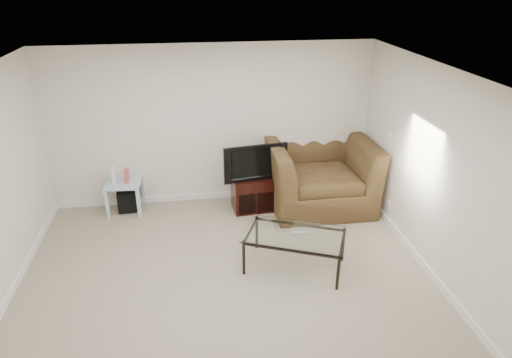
{
  "coord_description": "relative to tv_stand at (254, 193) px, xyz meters",
  "views": [
    {
      "loc": [
        -0.31,
        -4.28,
        3.45
      ],
      "look_at": [
        0.5,
        1.2,
        0.9
      ],
      "focal_mm": 32.0,
      "sensor_mm": 36.0,
      "label": 1
    }
  ],
  "objects": [
    {
      "name": "floor",
      "position": [
        -0.59,
        -2.05,
        -0.27
      ],
      "size": [
        5.0,
        5.0,
        0.0
      ],
      "primitive_type": "plane",
      "color": "tan",
      "rests_on": "ground"
    },
    {
      "name": "ceiling",
      "position": [
        -0.59,
        -2.05,
        2.23
      ],
      "size": [
        5.0,
        5.0,
        0.0
      ],
      "primitive_type": "plane",
      "color": "white",
      "rests_on": "ground"
    },
    {
      "name": "wall_back",
      "position": [
        -0.59,
        0.45,
        0.98
      ],
      "size": [
        5.0,
        0.02,
        2.5
      ],
      "primitive_type": "cube",
      "color": "silver",
      "rests_on": "ground"
    },
    {
      "name": "wall_right",
      "position": [
        1.91,
        -2.05,
        0.98
      ],
      "size": [
        0.02,
        5.0,
        2.5
      ],
      "primitive_type": "cube",
      "color": "silver",
      "rests_on": "ground"
    },
    {
      "name": "plate_back",
      "position": [
        -1.99,
        0.44,
        0.98
      ],
      "size": [
        0.12,
        0.02,
        0.12
      ],
      "primitive_type": "cube",
      "color": "white",
      "rests_on": "wall_back"
    },
    {
      "name": "plate_right_switch",
      "position": [
        1.9,
        -0.45,
        0.98
      ],
      "size": [
        0.02,
        0.09,
        0.13
      ],
      "primitive_type": "cube",
      "color": "white",
      "rests_on": "wall_right"
    },
    {
      "name": "plate_right_outlet",
      "position": [
        1.9,
        -0.75,
        0.03
      ],
      "size": [
        0.02,
        0.08,
        0.12
      ],
      "primitive_type": "cube",
      "color": "white",
      "rests_on": "wall_right"
    },
    {
      "name": "tv_stand",
      "position": [
        0.0,
        0.0,
        0.0
      ],
      "size": [
        0.68,
        0.5,
        0.54
      ],
      "primitive_type": null,
      "rotation": [
        0.0,
        0.0,
        0.08
      ],
      "color": "black",
      "rests_on": "floor"
    },
    {
      "name": "dvd_player",
      "position": [
        0.0,
        -0.04,
        0.18
      ],
      "size": [
        0.35,
        0.26,
        0.05
      ],
      "primitive_type": "cube",
      "rotation": [
        0.0,
        0.0,
        0.08
      ],
      "color": "black",
      "rests_on": "tv_stand"
    },
    {
      "name": "television",
      "position": [
        0.0,
        -0.03,
        0.55
      ],
      "size": [
        0.93,
        0.31,
        0.57
      ],
      "primitive_type": "imported",
      "rotation": [
        0.0,
        0.0,
        0.15
      ],
      "color": "black",
      "rests_on": "tv_stand"
    },
    {
      "name": "side_table",
      "position": [
        -1.98,
        0.23,
        -0.02
      ],
      "size": [
        0.55,
        0.55,
        0.5
      ],
      "primitive_type": null,
      "rotation": [
        0.0,
        0.0,
        -0.06
      ],
      "color": "silver",
      "rests_on": "floor"
    },
    {
      "name": "subwoofer",
      "position": [
        -1.95,
        0.25,
        -0.09
      ],
      "size": [
        0.36,
        0.36,
        0.32
      ],
      "primitive_type": "cube",
      "rotation": [
        0.0,
        0.0,
        0.11
      ],
      "color": "black",
      "rests_on": "floor"
    },
    {
      "name": "game_console",
      "position": [
        -2.11,
        0.22,
        0.34
      ],
      "size": [
        0.06,
        0.17,
        0.23
      ],
      "primitive_type": "cube",
      "rotation": [
        0.0,
        0.0,
        -0.03
      ],
      "color": "white",
      "rests_on": "side_table"
    },
    {
      "name": "game_case",
      "position": [
        -1.92,
        0.21,
        0.33
      ],
      "size": [
        0.06,
        0.15,
        0.2
      ],
      "primitive_type": "cube",
      "rotation": [
        0.0,
        0.0,
        -0.07
      ],
      "color": "#CC4C4C",
      "rests_on": "side_table"
    },
    {
      "name": "recliner",
      "position": [
        1.05,
        0.0,
        0.44
      ],
      "size": [
        1.63,
        1.06,
        1.42
      ],
      "primitive_type": "imported",
      "rotation": [
        0.0,
        0.0,
        0.0
      ],
      "color": "#4E391C",
      "rests_on": "floor"
    },
    {
      "name": "coffee_table",
      "position": [
        0.29,
        -1.64,
        -0.03
      ],
      "size": [
        1.41,
        1.13,
        0.48
      ],
      "primitive_type": null,
      "rotation": [
        0.0,
        0.0,
        -0.41
      ],
      "color": "black",
      "rests_on": "floor"
    },
    {
      "name": "remote",
      "position": [
        0.34,
        -1.63,
        0.22
      ],
      "size": [
        0.2,
        0.06,
        0.02
      ],
      "primitive_type": "cube",
      "rotation": [
        0.0,
        0.0,
        -0.05
      ],
      "color": "#B2B2B7",
      "rests_on": "coffee_table"
    }
  ]
}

